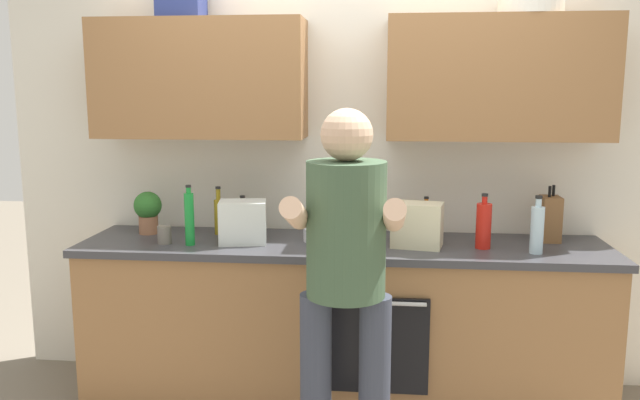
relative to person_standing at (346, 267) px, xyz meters
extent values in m
plane|color=#756B5B|center=(-0.06, 0.72, -0.97)|extent=(12.00, 12.00, 0.00)
cube|color=silver|center=(-0.06, 1.08, 0.28)|extent=(4.00, 0.06, 2.50)
cube|color=olive|center=(-0.87, 0.89, 0.81)|extent=(1.18, 0.32, 0.65)
cube|color=olive|center=(0.75, 0.89, 0.81)|extent=(1.18, 0.32, 0.65)
cylinder|color=silver|center=(0.90, 0.89, 1.18)|extent=(0.33, 0.33, 0.10)
cube|color=olive|center=(-0.06, 0.72, -0.54)|extent=(2.80, 0.60, 0.86)
cube|color=#38383D|center=(-0.06, 0.72, -0.09)|extent=(2.84, 0.64, 0.04)
cube|color=black|center=(0.11, 0.41, -0.52)|extent=(0.56, 0.02, 0.50)
cylinder|color=silver|center=(0.11, 0.39, -0.29)|extent=(0.52, 0.02, 0.02)
cylinder|color=#383D4C|center=(-0.13, 0.01, -0.55)|extent=(0.14, 0.14, 0.84)
cylinder|color=#383D4C|center=(0.13, 0.01, -0.55)|extent=(0.14, 0.14, 0.84)
cylinder|color=#3F593F|center=(0.00, 0.01, 0.16)|extent=(0.34, 0.34, 0.58)
sphere|color=#D8AD8C|center=(0.00, 0.01, 0.56)|extent=(0.22, 0.22, 0.22)
cylinder|color=#D8AD8C|center=(-0.20, -0.11, 0.25)|extent=(0.09, 0.31, 0.19)
cylinder|color=#D8AD8C|center=(0.20, -0.11, 0.25)|extent=(0.09, 0.31, 0.19)
cylinder|color=black|center=(-0.64, 0.88, 0.02)|extent=(0.05, 0.05, 0.17)
cylinder|color=black|center=(-0.64, 0.88, 0.12)|extent=(0.03, 0.03, 0.04)
cylinder|color=black|center=(-0.64, 0.88, 0.15)|extent=(0.03, 0.03, 0.01)
cylinder|color=brown|center=(0.10, 0.55, 0.03)|extent=(0.07, 0.07, 0.20)
cylinder|color=brown|center=(0.10, 0.55, 0.16)|extent=(0.03, 0.03, 0.05)
cylinder|color=black|center=(0.10, 0.55, 0.19)|extent=(0.03, 0.03, 0.01)
cylinder|color=orange|center=(0.39, 0.88, 0.02)|extent=(0.05, 0.05, 0.18)
cylinder|color=orange|center=(0.39, 0.88, 0.13)|extent=(0.02, 0.02, 0.05)
cylinder|color=black|center=(0.39, 0.88, 0.16)|extent=(0.03, 0.03, 0.01)
cylinder|color=#198C33|center=(-0.87, 0.59, 0.07)|extent=(0.05, 0.05, 0.28)
cylinder|color=#198C33|center=(-0.87, 0.59, 0.23)|extent=(0.03, 0.03, 0.03)
cylinder|color=black|center=(-0.87, 0.59, 0.25)|extent=(0.03, 0.03, 0.01)
cylinder|color=red|center=(0.68, 0.68, 0.05)|extent=(0.08, 0.08, 0.24)
cylinder|color=red|center=(0.68, 0.68, 0.19)|extent=(0.03, 0.03, 0.04)
cylinder|color=black|center=(0.68, 0.68, 0.21)|extent=(0.03, 0.03, 0.01)
cylinder|color=olive|center=(-0.78, 0.86, 0.03)|extent=(0.05, 0.05, 0.20)
cylinder|color=olive|center=(-0.78, 0.86, 0.16)|extent=(0.03, 0.03, 0.06)
cylinder|color=black|center=(-0.78, 0.86, 0.20)|extent=(0.03, 0.03, 0.01)
cylinder|color=silver|center=(0.93, 0.59, 0.05)|extent=(0.07, 0.07, 0.24)
cylinder|color=silver|center=(0.93, 0.59, 0.19)|extent=(0.03, 0.03, 0.04)
cylinder|color=black|center=(0.93, 0.59, 0.22)|extent=(0.03, 0.03, 0.01)
cylinder|color=#33598C|center=(0.10, 0.79, -0.02)|extent=(0.08, 0.08, 0.10)
cylinder|color=slate|center=(-1.01, 0.61, -0.02)|extent=(0.07, 0.07, 0.10)
cylinder|color=silver|center=(-0.16, 0.76, -0.03)|extent=(0.24, 0.24, 0.07)
cube|color=brown|center=(1.06, 0.88, 0.05)|extent=(0.10, 0.14, 0.25)
cylinder|color=black|center=(1.04, 0.86, 0.21)|extent=(0.02, 0.02, 0.06)
cylinder|color=black|center=(1.07, 0.90, 0.21)|extent=(0.02, 0.02, 0.06)
cylinder|color=#9E6647|center=(-1.19, 0.84, -0.02)|extent=(0.11, 0.11, 0.10)
sphere|color=#2D6B28|center=(-1.19, 0.84, 0.10)|extent=(0.16, 0.16, 0.16)
cube|color=beige|center=(0.33, 0.68, 0.05)|extent=(0.29, 0.22, 0.23)
cube|color=silver|center=(-0.60, 0.67, 0.04)|extent=(0.28, 0.23, 0.23)
camera|label=1|loc=(0.16, -2.66, 0.74)|focal=36.11mm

